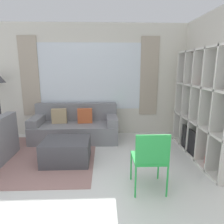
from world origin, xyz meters
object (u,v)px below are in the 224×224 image
ottoman (67,151)px  shelving_unit (205,107)px  couch_main (75,127)px  folding_chair (150,156)px

ottoman → shelving_unit: bearing=3.0°
couch_main → folding_chair: folding_chair is taller
ottoman → couch_main: bearing=90.1°
shelving_unit → ottoman: (-2.53, -0.13, -0.76)m
ottoman → folding_chair: (1.29, -0.93, 0.31)m
couch_main → ottoman: (0.00, -1.17, -0.09)m
shelving_unit → folding_chair: bearing=-139.2°
couch_main → ottoman: size_ratio=2.38×
shelving_unit → couch_main: bearing=157.6°
couch_main → folding_chair: (1.30, -2.10, 0.22)m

